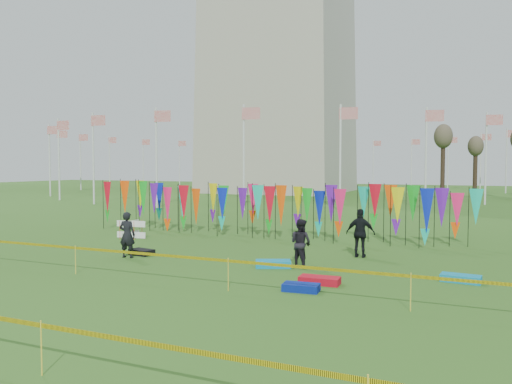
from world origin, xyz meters
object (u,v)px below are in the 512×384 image
at_px(kite_bag_black, 142,252).
at_px(kite_bag_teal, 461,278).
at_px(person_left, 127,235).
at_px(kite_bag_blue, 301,287).
at_px(kite_bag_turquoise, 273,264).
at_px(person_mid, 301,243).
at_px(person_right, 361,233).
at_px(box_kite, 131,229).
at_px(kite_bag_red, 320,280).

height_order(kite_bag_black, kite_bag_teal, kite_bag_black).
xyz_separation_m(person_left, kite_bag_blue, (7.40, -2.14, -0.74)).
xyz_separation_m(person_left, kite_bag_turquoise, (5.55, 0.50, -0.73)).
height_order(person_mid, person_right, person_right).
relative_size(box_kite, kite_bag_black, 0.91).
height_order(box_kite, kite_bag_red, box_kite).
xyz_separation_m(person_right, kite_bag_teal, (3.48, -2.75, -0.79)).
distance_m(person_left, kite_bag_teal, 11.36).
relative_size(box_kite, kite_bag_teal, 0.76).
bearing_deg(person_mid, kite_bag_black, 23.52).
relative_size(person_left, person_right, 0.94).
height_order(person_left, kite_bag_blue, person_left).
bearing_deg(person_left, kite_bag_blue, 155.06).
relative_size(person_left, person_mid, 1.05).
height_order(kite_bag_turquoise, kite_bag_red, kite_bag_turquoise).
relative_size(person_left, kite_bag_teal, 1.54).
relative_size(kite_bag_red, kite_bag_black, 1.25).
bearing_deg(kite_bag_turquoise, box_kite, 157.22).
height_order(person_right, kite_bag_blue, person_right).
height_order(person_mid, kite_bag_blue, person_mid).
xyz_separation_m(person_mid, kite_bag_blue, (1.01, -3.01, -0.71)).
relative_size(person_right, kite_bag_red, 1.56).
relative_size(person_mid, kite_bag_blue, 1.67).
xyz_separation_m(person_left, kite_bag_red, (7.63, -1.16, -0.74)).
bearing_deg(kite_bag_turquoise, kite_bag_black, 178.09).
bearing_deg(box_kite, person_mid, -18.92).
xyz_separation_m(person_mid, kite_bag_red, (1.23, -2.02, -0.70)).
xyz_separation_m(box_kite, person_right, (10.80, -0.62, 0.48)).
height_order(kite_bag_blue, kite_bag_black, kite_bag_black).
distance_m(box_kite, kite_bag_red, 11.81).
relative_size(person_mid, kite_bag_red, 1.41).
height_order(person_mid, kite_bag_turquoise, person_mid).
bearing_deg(kite_bag_blue, kite_bag_teal, 35.93).
distance_m(person_left, person_right, 8.57).
height_order(box_kite, kite_bag_turquoise, box_kite).
xyz_separation_m(kite_bag_turquoise, kite_bag_black, (-5.42, 0.18, -0.01)).
distance_m(kite_bag_black, kite_bag_teal, 11.18).
height_order(box_kite, kite_bag_teal, box_kite).
relative_size(kite_bag_blue, kite_bag_red, 0.84).
bearing_deg(kite_bag_blue, person_left, 163.85).
height_order(box_kite, person_left, person_left).
height_order(person_right, kite_bag_turquoise, person_right).
distance_m(box_kite, person_right, 10.83).
relative_size(person_mid, kite_bag_turquoise, 1.40).
bearing_deg(kite_bag_turquoise, kite_bag_teal, 2.01).
xyz_separation_m(kite_bag_red, kite_bag_black, (-7.49, 1.84, 0.00)).
xyz_separation_m(kite_bag_turquoise, kite_bag_teal, (5.77, 0.20, -0.01)).
relative_size(kite_bag_turquoise, kite_bag_red, 1.01).
height_order(person_right, kite_bag_red, person_right).
height_order(person_left, kite_bag_red, person_left).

